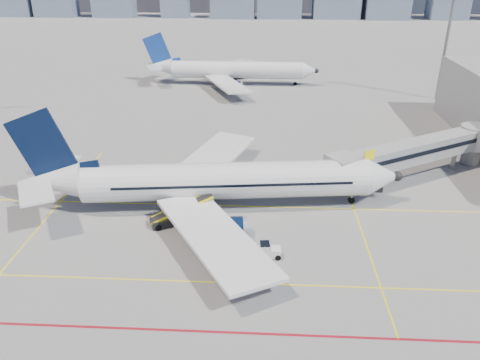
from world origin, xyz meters
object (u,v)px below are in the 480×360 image
object	(u,v)px
belt_loader	(175,217)
ramp_worker	(248,261)
cargo_dolly	(227,250)
main_aircraft	(211,182)
baggage_tug	(268,250)
second_aircraft	(230,70)

from	to	relation	value
belt_loader	ramp_worker	xyz separation A→B (m)	(8.09, -7.80, 0.21)
cargo_dolly	main_aircraft	bearing A→B (deg)	92.68
main_aircraft	ramp_worker	world-z (taller)	main_aircraft
baggage_tug	main_aircraft	bearing A→B (deg)	118.50
main_aircraft	second_aircraft	xyz separation A→B (m)	(-2.18, 56.68, 0.01)
cargo_dolly	belt_loader	distance (m)	8.71
second_aircraft	cargo_dolly	xyz separation A→B (m)	(4.69, -66.73, -2.21)
second_aircraft	baggage_tug	xyz separation A→B (m)	(8.54, -66.19, -2.48)
main_aircraft	belt_loader	size ratio (longest dim) A/B	6.21
main_aircraft	cargo_dolly	distance (m)	10.60
cargo_dolly	ramp_worker	xyz separation A→B (m)	(2.05, -1.52, -0.08)
baggage_tug	ramp_worker	bearing A→B (deg)	-136.19
second_aircraft	baggage_tug	bearing A→B (deg)	-82.20
second_aircraft	belt_loader	xyz separation A→B (m)	(-1.35, -60.46, -2.49)
main_aircraft	belt_loader	bearing A→B (deg)	-139.47
main_aircraft	belt_loader	xyz separation A→B (m)	(-3.52, -3.78, -2.49)
main_aircraft	second_aircraft	size ratio (longest dim) A/B	1.10
ramp_worker	second_aircraft	bearing A→B (deg)	40.53
belt_loader	second_aircraft	bearing A→B (deg)	64.77
main_aircraft	baggage_tug	size ratio (longest dim) A/B	18.29
second_aircraft	belt_loader	distance (m)	60.52
baggage_tug	cargo_dolly	bearing A→B (deg)	-177.20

